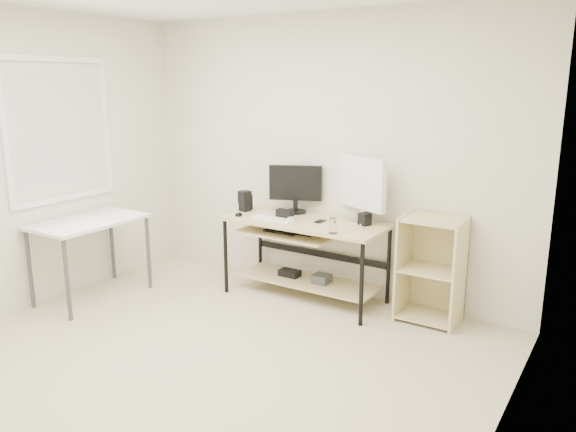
% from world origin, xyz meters
% --- Properties ---
extents(room, '(4.01, 4.01, 2.62)m').
position_xyz_m(room, '(-0.14, 0.04, 1.32)').
color(room, beige).
rests_on(room, ground).
extents(desk, '(1.50, 0.65, 0.75)m').
position_xyz_m(desk, '(-0.03, 1.66, 0.54)').
color(desk, '#CFBA83').
rests_on(desk, ground).
extents(side_table, '(0.60, 1.00, 0.75)m').
position_xyz_m(side_table, '(-1.68, 0.60, 0.67)').
color(side_table, white).
rests_on(side_table, ground).
extents(shelf_unit, '(0.50, 0.40, 0.90)m').
position_xyz_m(shelf_unit, '(1.15, 1.82, 0.45)').
color(shelf_unit, beige).
rests_on(shelf_unit, ground).
extents(black_monitor, '(0.48, 0.25, 0.46)m').
position_xyz_m(black_monitor, '(-0.23, 1.86, 1.01)').
color(black_monitor, black).
rests_on(black_monitor, desk).
extents(white_imac, '(0.53, 0.27, 0.59)m').
position_xyz_m(white_imac, '(0.46, 1.86, 1.09)').
color(white_imac, silver).
rests_on(white_imac, desk).
extents(keyboard, '(0.43, 0.14, 0.01)m').
position_xyz_m(keyboard, '(-0.27, 1.52, 0.76)').
color(keyboard, white).
rests_on(keyboard, desk).
extents(mouse, '(0.09, 0.12, 0.04)m').
position_xyz_m(mouse, '(-0.10, 1.58, 0.77)').
color(mouse, '#B5B5BA').
rests_on(mouse, desk).
extents(center_speaker, '(0.16, 0.07, 0.08)m').
position_xyz_m(center_speaker, '(-0.20, 1.62, 0.79)').
color(center_speaker, black).
rests_on(center_speaker, desk).
extents(speaker_left, '(0.12, 0.12, 0.20)m').
position_xyz_m(speaker_left, '(-0.69, 1.66, 0.85)').
color(speaker_left, black).
rests_on(speaker_left, desk).
extents(speaker_right, '(0.12, 0.12, 0.11)m').
position_xyz_m(speaker_right, '(0.53, 1.78, 0.80)').
color(speaker_right, black).
rests_on(speaker_right, desk).
extents(audio_controller, '(0.07, 0.05, 0.15)m').
position_xyz_m(audio_controller, '(-0.70, 1.74, 0.82)').
color(audio_controller, black).
rests_on(audio_controller, desk).
extents(volume_puck, '(0.09, 0.09, 0.03)m').
position_xyz_m(volume_puck, '(-0.61, 1.46, 0.76)').
color(volume_puck, black).
rests_on(volume_puck, desk).
extents(smartphone, '(0.07, 0.12, 0.01)m').
position_xyz_m(smartphone, '(0.14, 1.68, 0.75)').
color(smartphone, black).
rests_on(smartphone, desk).
extents(coaster, '(0.09, 0.09, 0.01)m').
position_xyz_m(coaster, '(0.43, 1.39, 0.75)').
color(coaster, '#A17C49').
rests_on(coaster, desk).
extents(drinking_glass, '(0.07, 0.07, 0.13)m').
position_xyz_m(drinking_glass, '(0.43, 1.39, 0.82)').
color(drinking_glass, white).
rests_on(drinking_glass, coaster).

